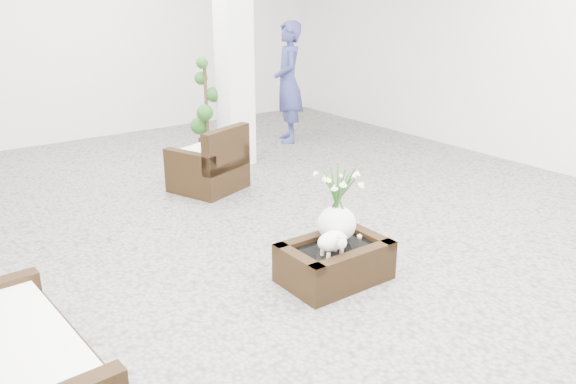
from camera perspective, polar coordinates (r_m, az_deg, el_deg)
ground at (r=5.72m, az=-0.59°, el=-5.60°), size 11.00×11.00×0.00m
column at (r=8.21m, az=-5.33°, el=14.69°), size 0.40×0.40×3.50m
coffee_table at (r=5.10m, az=4.55°, el=-6.96°), size 0.90×0.60×0.31m
sheep_figurine at (r=4.85m, az=4.32°, el=-4.99°), size 0.28×0.23×0.21m
planter_narcissus at (r=5.01m, az=4.85°, el=-0.54°), size 0.44×0.44×0.80m
tealight at (r=5.23m, az=6.97°, el=-4.30°), size 0.04×0.04×0.03m
armchair at (r=7.32m, az=-7.87°, el=3.35°), size 0.98×0.97×0.82m
loveseat at (r=3.87m, az=-25.13°, el=-13.97°), size 0.82×1.56×0.81m
topiary at (r=8.42m, az=-7.94°, el=7.76°), size 0.39×0.39×1.48m
shopper at (r=9.51m, az=0.03°, el=10.61°), size 0.73×0.83×1.91m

